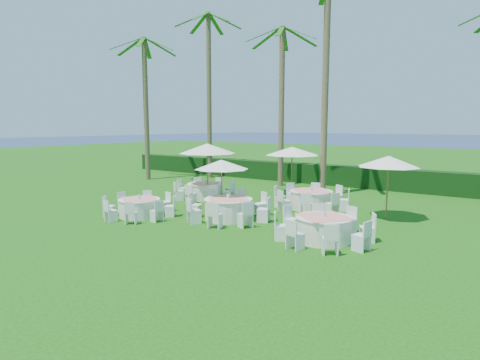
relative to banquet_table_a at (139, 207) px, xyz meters
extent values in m
plane|color=#10530E|center=(3.59, 0.48, -0.37)|extent=(120.00, 120.00, 0.00)
cube|color=black|center=(3.59, 12.48, 0.23)|extent=(34.00, 1.00, 1.20)
plane|color=#071E4B|center=(3.59, 102.48, -0.37)|extent=(260.00, 260.00, 0.00)
cylinder|color=white|center=(0.00, 0.00, -0.04)|extent=(1.55, 1.55, 0.67)
cylinder|color=white|center=(0.00, 0.00, 0.31)|extent=(1.62, 1.62, 0.03)
cube|color=#EC9184|center=(0.00, 0.00, 0.33)|extent=(1.73, 1.73, 0.01)
cylinder|color=silver|center=(0.00, 0.00, 0.42)|extent=(0.11, 0.11, 0.14)
cube|color=white|center=(0.99, 0.69, 0.03)|extent=(0.53, 0.53, 0.81)
cube|color=white|center=(0.21, 1.19, 0.03)|extent=(0.44, 0.44, 0.81)
cube|color=white|center=(-0.69, 0.99, 0.03)|extent=(0.53, 0.53, 0.81)
cube|color=white|center=(-1.19, 0.21, 0.03)|extent=(0.44, 0.44, 0.81)
cube|color=white|center=(-0.99, -0.69, 0.03)|extent=(0.53, 0.53, 0.81)
cube|color=white|center=(-0.21, -1.19, 0.03)|extent=(0.44, 0.44, 0.81)
cube|color=white|center=(0.69, -0.99, 0.03)|extent=(0.53, 0.53, 0.81)
cube|color=white|center=(1.19, -0.21, 0.03)|extent=(0.44, 0.44, 0.81)
cylinder|color=white|center=(3.17, 1.63, 0.01)|extent=(1.79, 1.79, 0.78)
cylinder|color=white|center=(3.17, 1.63, 0.41)|extent=(1.86, 1.86, 0.03)
cube|color=#EC9184|center=(3.17, 1.63, 0.44)|extent=(2.03, 2.03, 0.01)
cylinder|color=silver|center=(3.17, 1.63, 0.52)|extent=(0.12, 0.12, 0.17)
cube|color=white|center=(4.51, 2.04, 0.09)|extent=(0.54, 0.54, 0.93)
cube|color=white|center=(3.82, 2.86, 0.09)|extent=(0.59, 0.59, 0.93)
cube|color=white|center=(2.76, 2.96, 0.09)|extent=(0.54, 0.54, 0.93)
cube|color=white|center=(1.94, 2.28, 0.09)|extent=(0.59, 0.59, 0.93)
cube|color=white|center=(1.84, 1.22, 0.09)|extent=(0.54, 0.54, 0.93)
cube|color=white|center=(2.52, 0.39, 0.09)|extent=(0.59, 0.59, 0.93)
cube|color=white|center=(3.58, 0.29, 0.09)|extent=(0.54, 0.54, 0.93)
cube|color=white|center=(4.40, 0.98, 0.09)|extent=(0.59, 0.59, 0.93)
cylinder|color=white|center=(7.34, 0.99, 0.00)|extent=(1.70, 1.70, 0.74)
cylinder|color=white|center=(7.34, 0.99, 0.38)|extent=(1.77, 1.77, 0.03)
cube|color=#EC9184|center=(7.34, 0.99, 0.40)|extent=(1.92, 1.92, 0.01)
cylinder|color=silver|center=(7.34, 0.99, 0.49)|extent=(0.12, 0.12, 0.16)
cube|color=white|center=(8.49, 1.67, 0.07)|extent=(0.57, 0.57, 0.89)
cube|color=white|center=(7.67, 2.28, 0.07)|extent=(0.50, 0.50, 0.89)
cube|color=white|center=(6.66, 2.13, 0.07)|extent=(0.57, 0.57, 0.89)
cube|color=white|center=(6.05, 1.31, 0.07)|extent=(0.50, 0.50, 0.89)
cube|color=white|center=(6.20, 0.30, 0.07)|extent=(0.57, 0.57, 0.89)
cube|color=white|center=(7.02, -0.30, 0.07)|extent=(0.50, 0.50, 0.89)
cube|color=white|center=(8.03, -0.15, 0.07)|extent=(0.57, 0.57, 0.89)
cube|color=white|center=(8.63, 0.66, 0.07)|extent=(0.50, 0.50, 0.89)
cylinder|color=white|center=(-0.38, 4.48, -0.01)|extent=(1.67, 1.67, 0.73)
cylinder|color=white|center=(-0.38, 4.48, 0.36)|extent=(1.74, 1.74, 0.03)
cube|color=#EC9184|center=(-0.38, 4.48, 0.39)|extent=(1.86, 1.86, 0.01)
cylinder|color=silver|center=(-0.38, 4.48, 0.47)|extent=(0.12, 0.12, 0.15)
cube|color=white|center=(0.90, 4.71, 0.06)|extent=(0.47, 0.47, 0.87)
cube|color=white|center=(0.36, 5.55, 0.06)|extent=(0.57, 0.57, 0.87)
cube|color=white|center=(-0.61, 5.77, 0.06)|extent=(0.47, 0.47, 0.87)
cube|color=white|center=(-1.45, 5.23, 0.06)|extent=(0.57, 0.57, 0.87)
cube|color=white|center=(-1.67, 4.25, 0.06)|extent=(0.47, 0.47, 0.87)
cube|color=white|center=(-1.13, 3.41, 0.06)|extent=(0.57, 0.57, 0.87)
cube|color=white|center=(-0.15, 3.20, 0.06)|extent=(0.47, 0.47, 0.87)
cube|color=white|center=(0.69, 3.74, 0.06)|extent=(0.57, 0.57, 0.87)
cylinder|color=white|center=(4.94, 5.23, 0.01)|extent=(1.76, 1.76, 0.76)
cylinder|color=white|center=(4.94, 5.23, 0.40)|extent=(1.83, 1.83, 0.03)
cube|color=#EC9184|center=(4.94, 5.23, 0.43)|extent=(2.00, 2.00, 0.01)
cylinder|color=silver|center=(4.94, 5.23, 0.51)|extent=(0.12, 0.12, 0.16)
cube|color=white|center=(6.25, 5.65, 0.08)|extent=(0.54, 0.54, 0.92)
cube|color=white|center=(5.57, 6.45, 0.08)|extent=(0.58, 0.58, 0.92)
cube|color=white|center=(4.53, 6.55, 0.08)|extent=(0.54, 0.54, 0.92)
cube|color=white|center=(3.72, 5.87, 0.08)|extent=(0.58, 0.58, 0.92)
cube|color=white|center=(3.62, 4.82, 0.08)|extent=(0.54, 0.54, 0.92)
cube|color=white|center=(4.30, 4.02, 0.08)|extent=(0.58, 0.58, 0.92)
cube|color=white|center=(5.35, 3.92, 0.08)|extent=(0.54, 0.54, 0.92)
cube|color=white|center=(6.16, 4.60, 0.08)|extent=(0.58, 0.58, 0.92)
cylinder|color=brown|center=(-0.01, 4.25, 0.94)|extent=(0.06, 0.06, 2.62)
cone|color=white|center=(-0.01, 4.25, 2.12)|extent=(2.69, 2.69, 0.47)
sphere|color=brown|center=(-0.01, 4.25, 2.28)|extent=(0.10, 0.10, 0.10)
cylinder|color=brown|center=(2.40, 2.21, 0.69)|extent=(0.05, 0.05, 2.13)
cone|color=white|center=(2.40, 2.21, 1.65)|extent=(2.19, 2.19, 0.38)
sphere|color=brown|center=(2.40, 2.21, 1.78)|extent=(0.09, 0.09, 0.09)
cylinder|color=brown|center=(2.52, 8.04, 0.82)|extent=(0.06, 0.06, 2.39)
cone|color=white|center=(2.52, 8.04, 1.89)|extent=(2.80, 2.80, 0.43)
sphere|color=brown|center=(2.52, 8.04, 2.04)|extent=(0.10, 0.10, 0.10)
cylinder|color=brown|center=(8.13, 5.14, 0.80)|extent=(0.06, 0.06, 2.34)
cone|color=white|center=(8.13, 5.14, 1.85)|extent=(2.30, 2.30, 0.42)
sphere|color=brown|center=(8.13, 5.14, 2.00)|extent=(0.09, 0.09, 0.09)
cylinder|color=brown|center=(-5.36, 10.97, 5.10)|extent=(0.32, 0.32, 10.96)
cube|color=#185615|center=(-4.31, 10.65, 10.09)|extent=(2.19, 0.91, 1.00)
cube|color=#185615|center=(-4.56, 11.72, 10.09)|extent=(1.80, 1.71, 1.00)
cube|color=#185615|center=(-5.61, 12.04, 10.09)|extent=(0.78, 2.21, 1.00)
cube|color=#185615|center=(-6.41, 11.29, 10.09)|extent=(2.19, 0.91, 1.00)
cube|color=#185615|center=(-6.16, 10.22, 10.09)|extent=(1.80, 1.71, 1.00)
cube|color=#185615|center=(-5.11, 9.90, 10.09)|extent=(0.78, 2.21, 1.00)
cylinder|color=brown|center=(0.50, 10.49, 4.22)|extent=(0.32, 0.32, 9.19)
cube|color=#185615|center=(1.59, 10.35, 8.33)|extent=(2.22, 0.56, 1.00)
cube|color=#185615|center=(1.16, 11.36, 8.33)|extent=(1.56, 1.92, 1.00)
cube|color=#185615|center=(0.07, 11.50, 8.33)|extent=(1.11, 2.14, 1.00)
cube|color=#185615|center=(-0.59, 10.63, 8.33)|extent=(2.22, 0.56, 1.00)
cube|color=#185615|center=(-0.17, 9.61, 8.33)|extent=(1.56, 1.92, 1.00)
cube|color=#185615|center=(0.92, 9.47, 8.33)|extent=(1.11, 2.14, 1.00)
cylinder|color=brown|center=(4.05, 8.51, 5.08)|extent=(0.32, 0.32, 10.91)
cylinder|color=brown|center=(-8.11, 7.81, 4.21)|extent=(0.32, 0.32, 9.17)
cube|color=#185615|center=(-7.03, 7.97, 8.31)|extent=(2.22, 0.60, 1.00)
cube|color=#185615|center=(-7.71, 8.83, 8.31)|extent=(1.07, 2.15, 1.00)
cube|color=#185615|center=(-8.80, 8.67, 8.31)|extent=(1.59, 1.90, 1.00)
cube|color=#185615|center=(-9.20, 7.65, 8.31)|extent=(2.22, 0.60, 1.00)
cube|color=#185615|center=(-8.52, 6.80, 8.31)|extent=(1.07, 2.15, 1.00)
cube|color=#185615|center=(-7.43, 6.96, 8.31)|extent=(1.59, 1.90, 1.00)
camera|label=1|loc=(12.16, -10.46, 3.20)|focal=30.00mm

